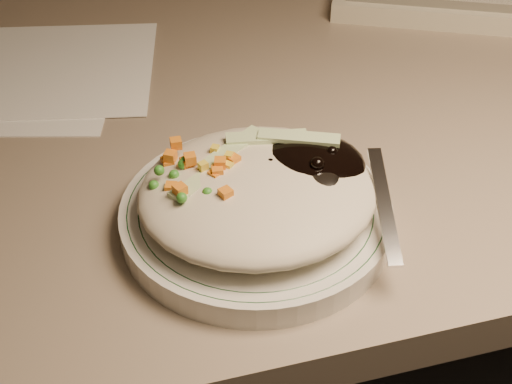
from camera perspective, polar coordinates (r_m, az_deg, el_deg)
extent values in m
cube|color=#7F6E5C|center=(0.80, 4.04, 7.30)|extent=(1.40, 0.70, 0.04)
cylinder|color=silver|center=(0.59, 0.00, -1.96)|extent=(0.22, 0.22, 0.02)
torus|color=#144723|center=(0.58, 0.00, -1.22)|extent=(0.21, 0.21, 0.00)
torus|color=#144723|center=(0.58, 0.00, -1.22)|extent=(0.19, 0.19, 0.00)
ellipsoid|color=#C0B69C|center=(0.57, 0.13, 0.02)|extent=(0.19, 0.18, 0.04)
ellipsoid|color=black|center=(0.59, 4.00, 2.01)|extent=(0.10, 0.09, 0.03)
ellipsoid|color=orange|center=(0.57, -4.74, 0.64)|extent=(0.08, 0.08, 0.02)
sphere|color=black|center=(0.57, 1.15, 2.18)|extent=(0.01, 0.01, 0.01)
sphere|color=black|center=(0.58, 3.71, 2.97)|extent=(0.01, 0.01, 0.01)
sphere|color=black|center=(0.58, 6.08, 3.21)|extent=(0.01, 0.01, 0.01)
sphere|color=black|center=(0.59, 5.00, 3.39)|extent=(0.01, 0.01, 0.01)
sphere|color=black|center=(0.56, 4.91, 2.23)|extent=(0.01, 0.01, 0.01)
sphere|color=black|center=(0.58, 3.69, 2.53)|extent=(0.01, 0.01, 0.01)
sphere|color=black|center=(0.59, 4.39, 3.30)|extent=(0.01, 0.01, 0.01)
cube|color=orange|center=(0.57, -5.30, 2.66)|extent=(0.01, 0.01, 0.01)
cube|color=orange|center=(0.56, -3.25, 0.74)|extent=(0.01, 0.01, 0.01)
cube|color=orange|center=(0.58, -6.87, 2.86)|extent=(0.01, 0.01, 0.01)
cube|color=orange|center=(0.56, -2.89, 2.31)|extent=(0.01, 0.01, 0.01)
cube|color=orange|center=(0.56, -3.11, 1.62)|extent=(0.01, 0.01, 0.01)
cube|color=orange|center=(0.59, -7.08, 2.43)|extent=(0.01, 0.01, 0.01)
cube|color=orange|center=(0.57, -5.55, 2.36)|extent=(0.01, 0.01, 0.01)
cube|color=orange|center=(0.56, -3.26, 1.32)|extent=(0.01, 0.01, 0.01)
cube|color=orange|center=(0.57, -1.81, 2.55)|extent=(0.01, 0.01, 0.01)
cube|color=orange|center=(0.58, -6.42, 3.89)|extent=(0.01, 0.01, 0.01)
cube|color=orange|center=(0.54, -6.10, 0.18)|extent=(0.01, 0.01, 0.01)
cube|color=orange|center=(0.54, -2.44, -0.14)|extent=(0.01, 0.01, 0.01)
cube|color=orange|center=(0.55, -6.79, 0.29)|extent=(0.01, 0.01, 0.01)
cube|color=orange|center=(0.58, -6.93, 2.20)|extent=(0.01, 0.01, 0.01)
sphere|color=#388C28|center=(0.57, -3.34, 1.79)|extent=(0.01, 0.01, 0.01)
sphere|color=#388C28|center=(0.53, -5.96, -0.47)|extent=(0.01, 0.01, 0.01)
sphere|color=#388C28|center=(0.56, -6.57, 1.37)|extent=(0.01, 0.01, 0.01)
sphere|color=#388C28|center=(0.56, -7.76, 1.72)|extent=(0.01, 0.01, 0.01)
sphere|color=#388C28|center=(0.57, -3.74, 2.01)|extent=(0.01, 0.01, 0.01)
sphere|color=#388C28|center=(0.55, -2.36, -0.11)|extent=(0.01, 0.01, 0.01)
sphere|color=#388C28|center=(0.56, -4.74, 1.03)|extent=(0.01, 0.01, 0.01)
sphere|color=#388C28|center=(0.55, -5.04, -0.32)|extent=(0.01, 0.01, 0.01)
sphere|color=#388C28|center=(0.56, -8.18, 0.53)|extent=(0.01, 0.01, 0.01)
sphere|color=#388C28|center=(0.57, -5.68, 2.47)|extent=(0.01, 0.01, 0.01)
sphere|color=#388C28|center=(0.57, -5.87, 2.24)|extent=(0.01, 0.01, 0.01)
sphere|color=#388C28|center=(0.55, -6.22, 0.32)|extent=(0.01, 0.01, 0.01)
sphere|color=#388C28|center=(0.54, -3.91, -0.05)|extent=(0.01, 0.01, 0.01)
sphere|color=#388C28|center=(0.59, -1.84, 3.21)|extent=(0.01, 0.01, 0.01)
cube|color=yellow|center=(0.57, -3.86, 1.99)|extent=(0.01, 0.01, 0.01)
cube|color=yellow|center=(0.56, -2.23, 2.04)|extent=(0.01, 0.01, 0.01)
cube|color=yellow|center=(0.57, -4.99, 1.98)|extent=(0.01, 0.01, 0.01)
cube|color=yellow|center=(0.56, -4.25, 2.07)|extent=(0.01, 0.01, 0.01)
cube|color=yellow|center=(0.56, -4.68, 0.90)|extent=(0.01, 0.01, 0.01)
cube|color=yellow|center=(0.57, -2.18, 2.83)|extent=(0.01, 0.01, 0.01)
cube|color=yellow|center=(0.58, -3.31, 3.39)|extent=(0.01, 0.01, 0.01)
cube|color=yellow|center=(0.56, -3.73, 0.99)|extent=(0.01, 0.01, 0.01)
cube|color=#B2D18C|center=(0.59, -1.85, 3.52)|extent=(0.06, 0.05, 0.00)
cube|color=#B2D18C|center=(0.59, 0.85, 4.40)|extent=(0.07, 0.03, 0.00)
cube|color=#B2D18C|center=(0.56, -4.10, 1.14)|extent=(0.06, 0.05, 0.00)
cube|color=#B2D18C|center=(0.59, 3.46, 4.38)|extent=(0.07, 0.04, 0.00)
cube|color=#B2D18C|center=(0.56, 0.77, 0.65)|extent=(0.07, 0.04, 0.00)
ellipsoid|color=silver|center=(0.57, 5.02, 1.40)|extent=(0.04, 0.05, 0.01)
cube|color=silver|center=(0.56, 10.21, -0.97)|extent=(0.04, 0.11, 0.03)
cube|color=white|center=(0.85, -18.52, 9.29)|extent=(0.34, 0.27, 0.00)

